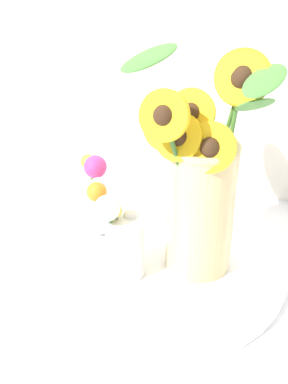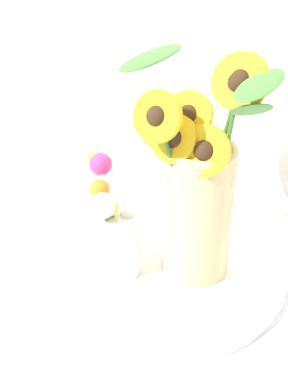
{
  "view_description": "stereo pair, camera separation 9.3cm",
  "coord_description": "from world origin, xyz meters",
  "px_view_note": "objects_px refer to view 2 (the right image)",
  "views": [
    {
      "loc": [
        0.3,
        -0.68,
        0.63
      ],
      "look_at": [
        -0.01,
        0.05,
        0.15
      ],
      "focal_mm": 50.0,
      "sensor_mm": 36.0,
      "label": 1
    },
    {
      "loc": [
        0.39,
        -0.64,
        0.63
      ],
      "look_at": [
        -0.01,
        0.05,
        0.15
      ],
      "focal_mm": 50.0,
      "sensor_mm": 36.0,
      "label": 2
    }
  ],
  "objects_px": {
    "mason_jar_sunflowers": "(198,187)",
    "serving_tray": "(144,255)",
    "vase_small_center": "(118,238)",
    "vase_bulb_right": "(104,198)"
  },
  "relations": [
    {
      "from": "mason_jar_sunflowers",
      "to": "serving_tray",
      "type": "bearing_deg",
      "value": 179.57
    },
    {
      "from": "serving_tray",
      "to": "vase_small_center",
      "type": "relative_size",
      "value": 3.31
    },
    {
      "from": "vase_small_center",
      "to": "vase_bulb_right",
      "type": "distance_m",
      "value": 0.13
    },
    {
      "from": "vase_small_center",
      "to": "serving_tray",
      "type": "bearing_deg",
      "value": 83.87
    },
    {
      "from": "mason_jar_sunflowers",
      "to": "vase_bulb_right",
      "type": "bearing_deg",
      "value": 173.41
    },
    {
      "from": "serving_tray",
      "to": "vase_small_center",
      "type": "xyz_separation_m",
      "value": [
        -0.01,
        -0.07,
        0.08
      ]
    },
    {
      "from": "mason_jar_sunflowers",
      "to": "vase_small_center",
      "type": "distance_m",
      "value": 0.16
    },
    {
      "from": "serving_tray",
      "to": "vase_bulb_right",
      "type": "relative_size",
      "value": 3.41
    },
    {
      "from": "serving_tray",
      "to": "vase_small_center",
      "type": "bearing_deg",
      "value": -96.13
    },
    {
      "from": "mason_jar_sunflowers",
      "to": "vase_bulb_right",
      "type": "height_order",
      "value": "mason_jar_sunflowers"
    }
  ]
}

